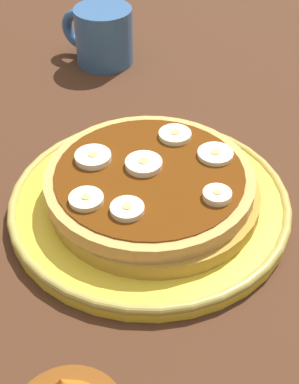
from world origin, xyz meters
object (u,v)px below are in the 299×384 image
plate (150,202)px  coffee_mug (102,34)px  banana_slice_1 (215,155)px  banana_slice_6 (127,209)px  banana_slice_5 (216,198)px  banana_slice_0 (144,164)px  pancake_stack (153,185)px  banana_slice_2 (86,200)px  banana_slice_3 (93,158)px  banana_slice_4 (175,135)px

plate → coffee_mug: bearing=-47.8°
banana_slice_1 → banana_slice_6: size_ratio=1.16×
banana_slice_5 → coffee_mug: (28.19, -23.68, -0.92)cm
plate → banana_slice_6: banana_slice_6 is taller
plate → banana_slice_5: bearing=177.5°
banana_slice_1 → coffee_mug: size_ratio=0.32×
banana_slice_0 → banana_slice_6: 6.43cm
banana_slice_0 → banana_slice_1: (-5.18, -4.93, -0.08)cm
plate → pancake_stack: size_ratio=1.32×
pancake_stack → banana_slice_2: (3.01, 6.52, 1.82)cm
pancake_stack → banana_slice_1: (-3.99, -5.26, 1.80)cm
banana_slice_0 → banana_slice_2: 7.09cm
coffee_mug → banana_slice_1: bearing=144.9°
banana_slice_1 → banana_slice_3: banana_slice_3 is taller
banana_slice_3 → banana_slice_6: (-6.73, 4.54, -0.05)cm
pancake_stack → coffee_mug: size_ratio=1.92×
banana_slice_5 → coffee_mug: size_ratio=0.24×
banana_slice_2 → banana_slice_5: size_ratio=1.19×
banana_slice_1 → banana_slice_2: 13.71cm
plate → banana_slice_4: 7.48cm
pancake_stack → banana_slice_0: bearing=-15.5°
pancake_stack → banana_slice_2: 7.41cm
banana_slice_4 → coffee_mug: coffee_mug is taller
banana_slice_0 → banana_slice_6: bearing=107.9°
banana_slice_2 → coffee_mug: bearing=-58.2°
plate → banana_slice_4: bearing=-83.6°
plate → coffee_mug: 31.71cm
banana_slice_0 → banana_slice_5: size_ratio=1.36×
banana_slice_3 → banana_slice_2: bearing=118.9°
banana_slice_6 → banana_slice_1: bearing=-106.1°
banana_slice_3 → coffee_mug: size_ratio=0.33×
banana_slice_4 → banana_slice_0: bearing=87.4°
banana_slice_2 → banana_slice_5: (-9.77, -5.97, 0.06)cm
pancake_stack → coffee_mug: 31.54cm
banana_slice_6 → coffee_mug: (22.22, -28.91, -0.88)cm
banana_slice_2 → plate: bearing=-114.1°
banana_slice_0 → banana_slice_6: (-1.98, 6.11, -0.04)cm
banana_slice_2 → banana_slice_5: banana_slice_5 is taller
banana_slice_5 → plate: bearing=-2.5°
banana_slice_4 → banana_slice_5: (-7.68, 6.64, 0.05)cm
banana_slice_4 → pancake_stack: bearing=98.6°
banana_slice_0 → banana_slice_4: same height
banana_slice_6 → banana_slice_4: bearing=-81.8°
coffee_mug → banana_slice_6: bearing=127.5°
pancake_stack → banana_slice_1: bearing=-127.2°
banana_slice_0 → coffee_mug: size_ratio=0.33×
banana_slice_1 → banana_slice_3: bearing=33.3°
banana_slice_6 → coffee_mug: bearing=-52.5°
pancake_stack → banana_slice_3: 6.35cm
banana_slice_1 → banana_slice_6: bearing=73.9°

